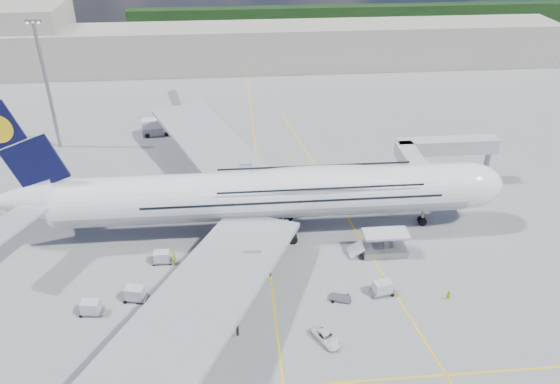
{
  "coord_description": "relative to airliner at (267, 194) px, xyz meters",
  "views": [
    {
      "loc": [
        -3.99,
        -60.53,
        47.99
      ],
      "look_at": [
        2.12,
        8.0,
        8.26
      ],
      "focal_mm": 35.0,
      "sensor_mm": 36.0,
      "label": 1
    }
  ],
  "objects": [
    {
      "name": "ground",
      "position": [
        -0.26,
        -10.0,
        -6.87
      ],
      "size": [
        300.0,
        300.0,
        0.0
      ],
      "primitive_type": "plane",
      "color": "gray",
      "rests_on": "ground"
    },
    {
      "name": "taxi_line_main",
      "position": [
        -0.26,
        -10.0,
        -6.86
      ],
      "size": [
        0.25,
        220.0,
        0.01
      ],
      "primitive_type": "cube",
      "color": "yellow",
      "rests_on": "ground"
    },
    {
      "name": "taxi_line_diag",
      "position": [
        13.74,
        -0.0,
        -6.86
      ],
      "size": [
        14.16,
        99.06,
        0.01
      ],
      "primitive_type": "cube",
      "rotation": [
        0.0,
        0.0,
        0.14
      ],
      "color": "yellow",
      "rests_on": "ground"
    },
    {
      "name": "airliner",
      "position": [
        0.0,
        0.0,
        0.0
      ],
      "size": [
        77.26,
        79.15,
        23.71
      ],
      "color": "white",
      "rests_on": "ground"
    },
    {
      "name": "jet_bridge",
      "position": [
        29.55,
        10.94,
        -0.02
      ],
      "size": [
        18.8,
        12.1,
        8.5
      ],
      "color": "#B7B7BC",
      "rests_on": "ground"
    },
    {
      "name": "cargo_loader",
      "position": [
        16.56,
        -7.11,
        -5.62
      ],
      "size": [
        8.53,
        3.2,
        3.67
      ],
      "color": "silver",
      "rests_on": "ground"
    },
    {
      "name": "light_mast",
      "position": [
        -40.26,
        35.0,
        6.34
      ],
      "size": [
        3.0,
        0.7,
        25.5
      ],
      "color": "gray",
      "rests_on": "ground"
    },
    {
      "name": "terminal",
      "position": [
        -0.26,
        85.0,
        -0.87
      ],
      "size": [
        180.0,
        16.0,
        12.0
      ],
      "primitive_type": "cube",
      "color": "#B2AD9E",
      "rests_on": "ground"
    },
    {
      "name": "tree_line",
      "position": [
        39.74,
        130.0,
        -2.87
      ],
      "size": [
        160.0,
        6.0,
        8.0
      ],
      "primitive_type": "cube",
      "color": "#193814",
      "rests_on": "ground"
    },
    {
      "name": "dolly_row_a",
      "position": [
        -23.4,
        -16.41,
        -5.82
      ],
      "size": [
        3.24,
        1.98,
        1.95
      ],
      "rotation": [
        0.0,
        0.0,
        -0.12
      ],
      "color": "gray",
      "rests_on": "ground"
    },
    {
      "name": "dolly_row_b",
      "position": [
        -18.21,
        -14.24,
        -5.78
      ],
      "size": [
        3.52,
        2.41,
        2.03
      ],
      "rotation": [
        0.0,
        0.0,
        -0.23
      ],
      "color": "gray",
      "rests_on": "ground"
    },
    {
      "name": "dolly_row_c",
      "position": [
        -9.0,
        -14.08,
        -6.56
      ],
      "size": [
        2.88,
        1.85,
        0.39
      ],
      "rotation": [
        0.0,
        0.0,
        -0.16
      ],
      "color": "gray",
      "rests_on": "ground"
    },
    {
      "name": "dolly_back",
      "position": [
        -15.54,
        -6.46,
        -5.86
      ],
      "size": [
        2.95,
        1.59,
        1.87
      ],
      "rotation": [
        0.0,
        0.0,
        -0.0
      ],
      "color": "gray",
      "rests_on": "ground"
    },
    {
      "name": "dolly_nose_far",
      "position": [
        14.2,
        -15.96,
        -5.8
      ],
      "size": [
        3.42,
        2.28,
        1.99
      ],
      "rotation": [
        0.0,
        0.0,
        0.21
      ],
      "color": "gray",
      "rests_on": "ground"
    },
    {
      "name": "dolly_nose_near",
      "position": [
        8.47,
        -16.61,
        -6.56
      ],
      "size": [
        3.1,
        2.33,
        0.4
      ],
      "rotation": [
        0.0,
        0.0,
        -0.35
      ],
      "color": "gray",
      "rests_on": "ground"
    },
    {
      "name": "baggage_tug",
      "position": [
        -7.11,
        -18.88,
        -6.14
      ],
      "size": [
        2.89,
        2.04,
        1.64
      ],
      "rotation": [
        0.0,
        0.0,
        0.35
      ],
      "color": "silver",
      "rests_on": "ground"
    },
    {
      "name": "catering_truck_inner",
      "position": [
        -9.25,
        24.71,
        -4.87
      ],
      "size": [
        7.67,
        5.03,
        4.24
      ],
      "rotation": [
        0.0,
        0.0,
        0.4
      ],
      "color": "gray",
      "rests_on": "ground"
    },
    {
      "name": "catering_truck_outer",
      "position": [
        -21.08,
        39.09,
        -5.17
      ],
      "size": [
        6.38,
        3.09,
        3.66
      ],
      "rotation": [
        0.0,
        0.0,
        0.15
      ],
      "color": "gray",
      "rests_on": "ground"
    },
    {
      "name": "service_van",
      "position": [
        5.48,
        -23.72,
        -6.27
      ],
      "size": [
        3.76,
        4.73,
        1.2
      ],
      "primitive_type": "imported",
      "rotation": [
        0.0,
        0.0,
        0.48
      ],
      "color": "white",
      "rests_on": "ground"
    },
    {
      "name": "crew_nose",
      "position": [
        19.79,
        3.41,
        -5.93
      ],
      "size": [
        0.81,
        0.71,
        1.87
      ],
      "primitive_type": "imported",
      "rotation": [
        0.0,
        0.0,
        0.47
      ],
      "color": "#DBFB1A",
      "rests_on": "ground"
    },
    {
      "name": "crew_loader",
      "position": [
        22.5,
        -17.92,
        -6.1
      ],
      "size": [
        0.86,
        0.93,
        1.54
      ],
      "primitive_type": "imported",
      "rotation": [
        0.0,
        0.0,
        -1.1
      ],
      "color": "#C0FF1A",
      "rests_on": "ground"
    },
    {
      "name": "crew_wing",
      "position": [
        -13.66,
        -7.02,
        -5.87
      ],
      "size": [
        0.69,
        1.24,
        2.0
      ],
      "primitive_type": "imported",
      "rotation": [
        0.0,
        0.0,
        1.39
      ],
      "color": "#CAFB1A",
      "rests_on": "ground"
    },
    {
      "name": "crew_van",
      "position": [
        14.77,
        -14.1,
        -6.11
      ],
      "size": [
        0.87,
        0.84,
        1.51
      ],
      "primitive_type": "imported",
      "rotation": [
        0.0,
        0.0,
        2.46
      ],
      "color": "#E3F91A",
      "rests_on": "ground"
    },
    {
      "name": "crew_tug",
      "position": [
        -4.79,
        -15.08,
        -5.99
      ],
      "size": [
        1.24,
        0.85,
        1.76
      ],
      "primitive_type": "imported",
      "rotation": [
        0.0,
        0.0,
        -0.18
      ],
      "color": "#B3FF1A",
      "rests_on": "ground"
    },
    {
      "name": "cone_nose",
      "position": [
        38.67,
        6.65,
        -6.59
      ],
      "size": [
        0.45,
        0.45,
        0.57
      ],
      "color": "#DD4C0B",
      "rests_on": "ground"
    },
    {
      "name": "cone_wing_left_inner",
      "position": [
        -3.68,
        7.33,
        -6.63
      ],
      "size": [
        0.38,
        0.38,
        0.49
      ],
      "color": "#DD4C0B",
      "rests_on": "ground"
    },
    {
      "name": "cone_wing_left_outer",
      "position": [
        -14.08,
        27.88,
        -6.59
      ],
      "size": [
        0.45,
        0.45,
        0.58
      ],
      "color": "#DD4C0B",
      "rests_on": "ground"
    },
    {
      "name": "cone_wing_right_inner",
      "position": [
        -12.35,
        -20.75,
        -6.61
      ],
      "size": [
        0.43,
        0.43,
        0.55
      ],
      "color": "#DD4C0B",
      "rests_on": "ground"
    },
    {
      "name": "cone_wing_right_outer",
      "position": [
        -14.68,
        -17.11,
        -6.62
      ],
      "size": [
        0.4,
        0.4,
        0.51
      ],
      "color": "#DD4C0B",
      "rests_on": "ground"
    },
    {
      "name": "cone_tail",
      "position": [
        -28.72,
        5.8,
        -6.57
      ],
      "size": [
        0.49,
        0.49,
        0.62
      ],
      "color": "#DD4C0B",
      "rests_on": "ground"
    }
  ]
}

